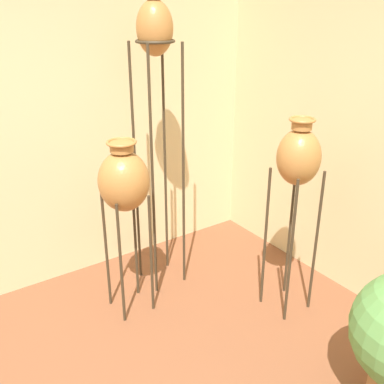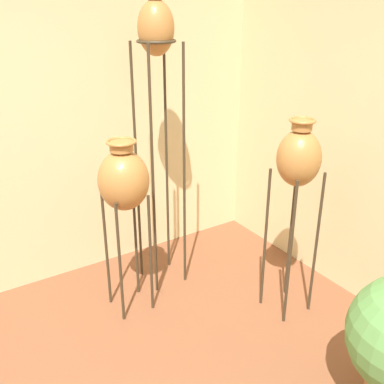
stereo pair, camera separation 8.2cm
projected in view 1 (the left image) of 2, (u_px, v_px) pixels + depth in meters
name	position (u px, v px, depth m)	size (l,w,h in m)	color
vase_stand_tall	(155.00, 45.00, 2.93)	(0.28, 0.28, 2.15)	#382D1E
vase_stand_medium	(298.00, 161.00, 2.88)	(0.28, 0.28, 1.40)	#382D1E
vase_stand_short	(124.00, 182.00, 2.91)	(0.34, 0.34, 1.26)	#382D1E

